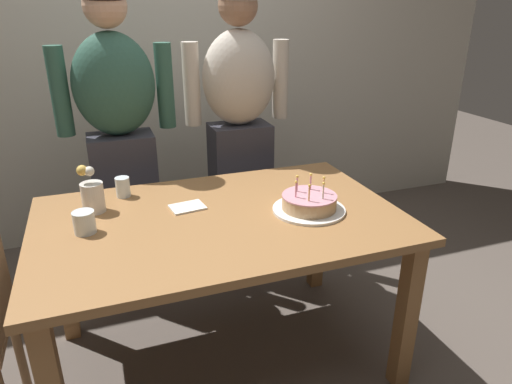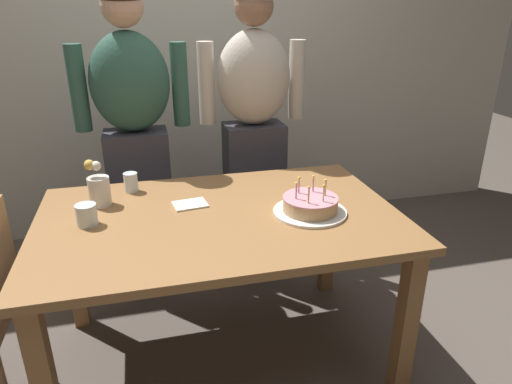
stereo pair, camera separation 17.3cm
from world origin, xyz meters
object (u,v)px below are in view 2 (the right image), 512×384
(water_glass_far, at_px, (131,182))
(napkin_stack, at_px, (190,204))
(birthday_cake, at_px, (310,206))
(person_woman_cardigan, at_px, (254,132))
(water_glass_near, at_px, (87,215))
(flower_vase, at_px, (99,188))
(person_man_bearded, at_px, (136,140))

(water_glass_far, bearing_deg, napkin_stack, -42.51)
(birthday_cake, bearing_deg, person_woman_cardigan, 92.11)
(napkin_stack, height_order, person_woman_cardigan, person_woman_cardigan)
(water_glass_near, height_order, flower_vase, flower_vase)
(water_glass_far, relative_size, napkin_stack, 0.64)
(birthday_cake, height_order, person_woman_cardigan, person_woman_cardigan)
(birthday_cake, height_order, flower_vase, flower_vase)
(napkin_stack, distance_m, flower_vase, 0.40)
(napkin_stack, bearing_deg, birthday_cake, -23.13)
(birthday_cake, height_order, water_glass_near, birthday_cake)
(birthday_cake, distance_m, person_woman_cardigan, 0.86)
(water_glass_far, height_order, napkin_stack, water_glass_far)
(napkin_stack, xyz_separation_m, person_woman_cardigan, (0.45, 0.65, 0.13))
(flower_vase, bearing_deg, water_glass_near, -101.08)
(birthday_cake, xyz_separation_m, water_glass_far, (-0.73, 0.43, 0.01))
(flower_vase, height_order, person_woman_cardigan, person_woman_cardigan)
(water_glass_near, distance_m, napkin_stack, 0.43)
(water_glass_far, xyz_separation_m, person_man_bearded, (0.03, 0.42, 0.09))
(flower_vase, height_order, person_man_bearded, person_man_bearded)
(water_glass_near, xyz_separation_m, person_woman_cardigan, (0.87, 0.74, 0.09))
(water_glass_far, bearing_deg, person_man_bearded, 85.42)
(water_glass_near, bearing_deg, flower_vase, 78.92)
(water_glass_near, relative_size, flower_vase, 0.42)
(water_glass_near, relative_size, napkin_stack, 0.61)
(flower_vase, xyz_separation_m, person_woman_cardigan, (0.83, 0.55, 0.05))
(person_woman_cardigan, bearing_deg, water_glass_near, 40.60)
(water_glass_near, xyz_separation_m, napkin_stack, (0.42, 0.09, -0.04))
(birthday_cake, relative_size, person_woman_cardigan, 0.19)
(person_woman_cardigan, bearing_deg, flower_vase, 33.53)
(birthday_cake, relative_size, person_man_bearded, 0.19)
(flower_vase, relative_size, person_woman_cardigan, 0.13)
(water_glass_near, bearing_deg, napkin_stack, 12.66)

